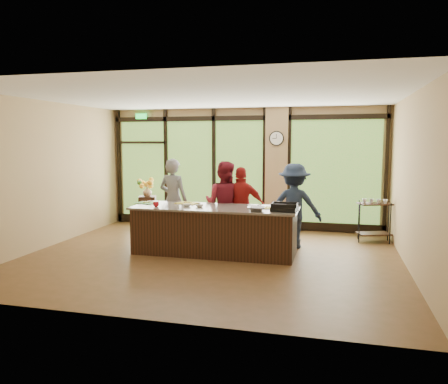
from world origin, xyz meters
The scene contains 25 objects.
floor centered at (0.00, 0.00, 0.00)m, with size 7.00×7.00×0.00m, color #50381C.
ceiling centered at (0.00, 0.00, 3.00)m, with size 7.00×7.00×0.00m, color silver.
back_wall centered at (0.00, 3.00, 1.50)m, with size 7.00×7.00×0.00m, color tan.
left_wall centered at (-3.50, 0.00, 1.50)m, with size 6.00×6.00×0.00m, color tan.
right_wall centered at (3.50, 0.00, 1.50)m, with size 6.00×6.00×0.00m, color tan.
window_wall centered at (0.16, 2.95, 1.39)m, with size 6.90×0.12×3.00m.
island_base centered at (0.00, 0.30, 0.44)m, with size 3.10×1.00×0.88m, color #321910.
countertop centered at (0.00, 0.30, 0.90)m, with size 3.20×1.10×0.04m, color slate.
wall_clock centered at (0.85, 2.87, 2.25)m, with size 0.36×0.04×0.36m.
cook_left centered at (-1.17, 1.16, 0.91)m, with size 0.66×0.43×1.81m, color slate.
cook_midleft centered at (0.00, 1.05, 0.89)m, with size 0.86×0.67×1.77m, color maroon.
cook_midright centered at (0.38, 1.05, 0.83)m, with size 0.97×0.40×1.65m, color maroon.
cook_right centered at (1.45, 1.17, 0.87)m, with size 1.12×0.64×1.73m, color #1C273D.
roasting_pan centered at (1.37, 0.11, 0.96)m, with size 0.46×0.36×0.08m, color black.
mixing_bowl centered at (0.87, 0.00, 0.96)m, with size 0.33×0.33×0.08m, color silver.
cutting_board_left centered at (-1.50, 0.45, 0.93)m, with size 0.41×0.30×0.01m, color #3B7E2E.
cutting_board_center centered at (-0.66, 0.61, 0.93)m, with size 0.43×0.32×0.01m, color gold.
cutting_board_right centered at (0.95, 0.40, 0.93)m, with size 0.40×0.30×0.01m, color gold.
prep_bowl_near centered at (-0.53, 0.20, 0.94)m, with size 0.15×0.15×0.05m, color white.
prep_bowl_mid centered at (-0.28, 0.22, 0.94)m, with size 0.15×0.15×0.05m, color white.
prep_bowl_far centered at (0.67, 0.54, 0.93)m, with size 0.12×0.12×0.03m, color white.
red_ramekin centered at (-1.10, 0.04, 0.97)m, with size 0.12×0.12×0.09m, color #A6101A.
flower_stand centered at (-2.28, 2.24, 0.41)m, with size 0.41×0.41×0.82m, color #321910.
flower_vase centered at (-2.28, 2.24, 0.94)m, with size 0.23×0.23×0.24m, color #8E6F4D.
bar_cart centered at (3.10, 2.13, 0.56)m, with size 0.78×0.61×0.94m.
Camera 1 is at (2.23, -7.74, 2.18)m, focal length 35.00 mm.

